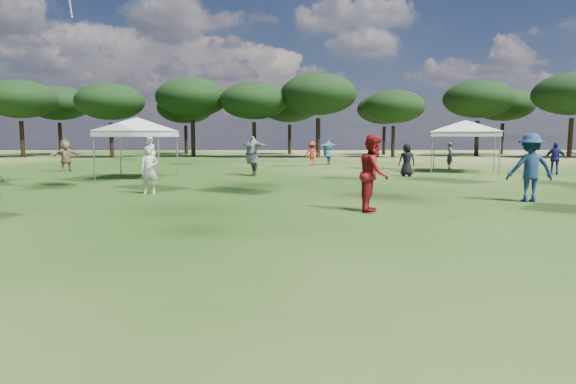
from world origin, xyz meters
name	(u,v)px	position (x,y,z in m)	size (l,w,h in m)	color
tree_line	(307,100)	(2.39, 47.41, 5.42)	(108.78, 17.63, 7.77)	black
tent_left	(137,120)	(-6.53, 21.80, 2.57)	(5.92, 5.92, 2.99)	gray
tent_right	(466,123)	(9.56, 25.57, 2.59)	(6.41, 6.41, 3.01)	gray
festival_crowd	(261,158)	(-1.10, 22.55, 0.87)	(29.10, 22.15, 1.92)	#977F52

